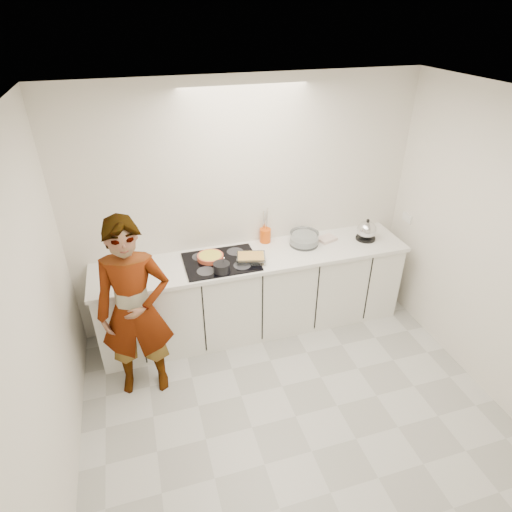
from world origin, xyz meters
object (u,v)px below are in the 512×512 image
object	(u,v)px
baking_dish	(251,258)
kettle	(367,231)
mixing_bowl	(304,239)
tart_dish	(210,257)
saucepan	(222,267)
utensil_crock	(265,235)
cook	(135,311)
hob	(221,262)

from	to	relation	value
baking_dish	kettle	bearing A→B (deg)	4.05
mixing_bowl	tart_dish	bearing A→B (deg)	-178.38
tart_dish	saucepan	bearing A→B (deg)	-77.36
baking_dish	utensil_crock	distance (m)	0.44
kettle	cook	distance (m)	2.53
tart_dish	kettle	distance (m)	1.71
baking_dish	mixing_bowl	size ratio (longest dim) A/B	0.82
kettle	saucepan	bearing A→B (deg)	-172.78
hob	utensil_crock	distance (m)	0.62
tart_dish	mixing_bowl	size ratio (longest dim) A/B	0.86
cook	tart_dish	bearing A→B (deg)	43.31
tart_dish	kettle	xyz separation A→B (m)	(1.70, -0.05, 0.06)
hob	saucepan	size ratio (longest dim) A/B	4.40
baking_dish	cook	size ratio (longest dim) A/B	0.19
hob	saucepan	world-z (taller)	saucepan
baking_dish	mixing_bowl	xyz separation A→B (m)	(0.63, 0.17, 0.02)
saucepan	mixing_bowl	size ratio (longest dim) A/B	0.41
hob	tart_dish	world-z (taller)	tart_dish
mixing_bowl	kettle	size ratio (longest dim) A/B	1.57
mixing_bowl	cook	xyz separation A→B (m)	(-1.79, -0.60, -0.11)
tart_dish	saucepan	world-z (taller)	saucepan
tart_dish	utensil_crock	xyz separation A→B (m)	(0.64, 0.21, 0.04)
hob	tart_dish	bearing A→B (deg)	141.76
utensil_crock	mixing_bowl	bearing A→B (deg)	-25.66
tart_dish	kettle	world-z (taller)	kettle
baking_dish	mixing_bowl	distance (m)	0.66
mixing_bowl	kettle	distance (m)	0.69
mixing_bowl	kettle	world-z (taller)	kettle
utensil_crock	cook	size ratio (longest dim) A/B	0.09
tart_dish	mixing_bowl	distance (m)	1.02
hob	kettle	size ratio (longest dim) A/B	2.82
tart_dish	baking_dish	xyz separation A→B (m)	(0.38, -0.14, 0.01)
saucepan	mixing_bowl	world-z (taller)	saucepan
hob	utensil_crock	xyz separation A→B (m)	(0.55, 0.28, 0.07)
saucepan	utensil_crock	size ratio (longest dim) A/B	1.10
kettle	cook	bearing A→B (deg)	-168.17
saucepan	utensil_crock	world-z (taller)	saucepan
mixing_bowl	utensil_crock	bearing A→B (deg)	154.34
hob	baking_dish	bearing A→B (deg)	-14.12
baking_dish	cook	bearing A→B (deg)	-159.74
tart_dish	kettle	size ratio (longest dim) A/B	1.34
baking_dish	kettle	size ratio (longest dim) A/B	1.28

